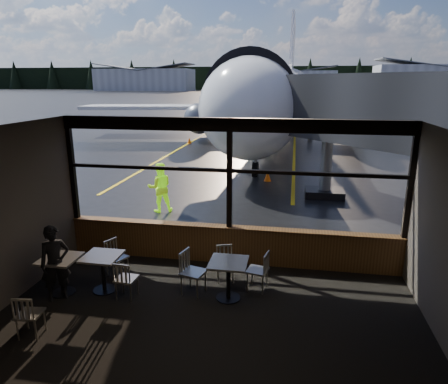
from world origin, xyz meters
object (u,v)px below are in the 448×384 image
(chair_left_s, at_px, (30,314))
(cafe_table_left, at_px, (62,276))
(ground_crew, at_px, (160,187))
(chair_mid_w, at_px, (117,258))
(chair_near_w, at_px, (193,273))
(chair_mid_s, at_px, (126,279))
(passenger, at_px, (55,263))
(jet_bridge, at_px, (357,140))
(cafe_table_near, at_px, (228,280))
(chair_near_e, at_px, (257,271))
(cone_nose, at_px, (268,176))
(airliner, at_px, (280,59))
(cafe_table_mid, at_px, (103,273))
(cone_wing, at_px, (189,140))
(chair_near_n, at_px, (225,264))

(chair_left_s, bearing_deg, cafe_table_left, 93.30)
(ground_crew, bearing_deg, chair_mid_w, 71.55)
(chair_near_w, distance_m, chair_mid_s, 1.36)
(passenger, bearing_deg, chair_mid_s, -27.00)
(chair_mid_s, height_order, passenger, passenger)
(ground_crew, bearing_deg, jet_bridge, 171.49)
(cafe_table_near, distance_m, chair_near_e, 0.73)
(chair_mid_w, bearing_deg, cone_nose, -173.22)
(airliner, xyz_separation_m, chair_left_s, (-3.11, -25.75, -5.49))
(cafe_table_left, distance_m, chair_left_s, 1.44)
(jet_bridge, distance_m, cone_nose, 4.87)
(cafe_table_mid, height_order, cone_nose, cafe_table_mid)
(chair_near_e, xyz_separation_m, ground_crew, (-3.75, 4.76, 0.40))
(cafe_table_mid, bearing_deg, airliner, 83.90)
(chair_mid_w, bearing_deg, cafe_table_near, 100.34)
(chair_mid_s, relative_size, cone_wing, 1.93)
(chair_mid_w, bearing_deg, chair_mid_s, 57.05)
(cafe_table_left, distance_m, cone_wing, 21.06)
(chair_left_s, bearing_deg, chair_near_n, 33.03)
(cafe_table_mid, height_order, chair_left_s, chair_left_s)
(cafe_table_mid, relative_size, chair_left_s, 0.98)
(chair_near_w, relative_size, chair_near_n, 1.18)
(chair_near_w, xyz_separation_m, chair_near_n, (0.55, 0.66, -0.07))
(cafe_table_mid, distance_m, passenger, 0.97)
(chair_mid_w, distance_m, cone_wing, 20.22)
(chair_near_n, xyz_separation_m, cone_wing, (-6.00, 19.76, -0.18))
(jet_bridge, height_order, passenger, jet_bridge)
(chair_near_n, height_order, cone_nose, chair_near_n)
(airliner, relative_size, jet_bridge, 3.64)
(chair_left_s, bearing_deg, cone_wing, 90.37)
(cafe_table_mid, height_order, chair_mid_s, chair_mid_s)
(cafe_table_near, relative_size, ground_crew, 0.49)
(jet_bridge, xyz_separation_m, cafe_table_left, (-6.78, -7.58, -1.91))
(chair_left_s, distance_m, passenger, 1.28)
(cafe_table_left, bearing_deg, chair_near_e, 12.21)
(chair_near_e, relative_size, chair_mid_s, 1.05)
(cafe_table_mid, distance_m, chair_near_e, 3.24)
(cafe_table_left, bearing_deg, cone_wing, 97.53)
(chair_near_n, relative_size, cone_wing, 1.86)
(chair_near_w, distance_m, chair_left_s, 3.07)
(cafe_table_mid, relative_size, chair_near_e, 0.93)
(chair_mid_s, distance_m, ground_crew, 5.69)
(chair_near_e, distance_m, chair_left_s, 4.36)
(jet_bridge, xyz_separation_m, ground_crew, (-6.55, -1.95, -1.48))
(jet_bridge, bearing_deg, cone_nose, 137.48)
(chair_mid_s, bearing_deg, passenger, -164.89)
(airliner, bearing_deg, chair_mid_s, -92.56)
(cafe_table_left, relative_size, ground_crew, 0.48)
(jet_bridge, bearing_deg, cafe_table_left, -131.82)
(cafe_table_near, xyz_separation_m, chair_left_s, (-3.17, -1.80, -0.00))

